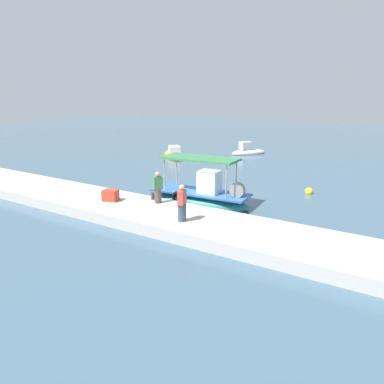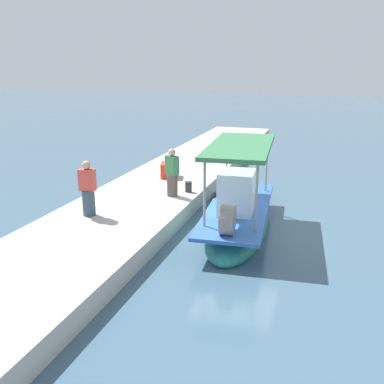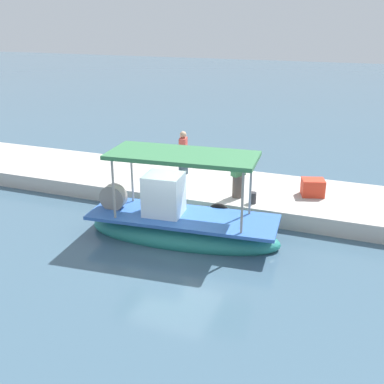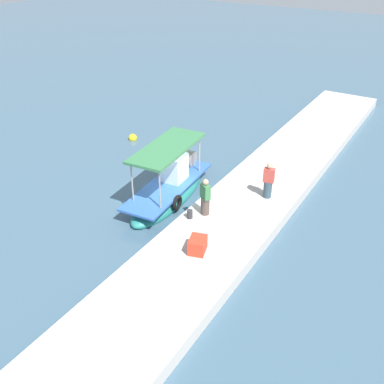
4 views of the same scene
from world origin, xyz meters
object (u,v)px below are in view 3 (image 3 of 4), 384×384
(mooring_bollard, at_px, (253,198))
(cargo_crate, at_px, (313,187))
(fisherman_by_crate, at_px, (238,176))
(fisherman_near_bollard, at_px, (183,155))
(main_fishing_boat, at_px, (180,223))

(mooring_bollard, xyz_separation_m, cargo_crate, (-1.74, -1.42, 0.10))
(mooring_bollard, bearing_deg, fisherman_by_crate, -31.59)
(fisherman_by_crate, relative_size, cargo_crate, 2.21)
(fisherman_near_bollard, distance_m, cargo_crate, 5.05)
(fisherman_near_bollard, bearing_deg, cargo_crate, 172.92)
(main_fishing_boat, xyz_separation_m, mooring_bollard, (-1.68, -2.15, 0.26))
(cargo_crate, bearing_deg, mooring_bollard, 39.33)
(mooring_bollard, bearing_deg, fisherman_near_bollard, -32.08)
(main_fishing_boat, distance_m, fisherman_by_crate, 2.86)
(fisherman_by_crate, height_order, mooring_bollard, fisherman_by_crate)
(fisherman_near_bollard, bearing_deg, mooring_bollard, 147.92)
(fisherman_near_bollard, xyz_separation_m, cargo_crate, (-4.99, 0.62, -0.47))
(fisherman_near_bollard, height_order, fisherman_by_crate, fisherman_near_bollard)
(main_fishing_boat, distance_m, cargo_crate, 4.96)
(main_fishing_boat, bearing_deg, cargo_crate, -133.65)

